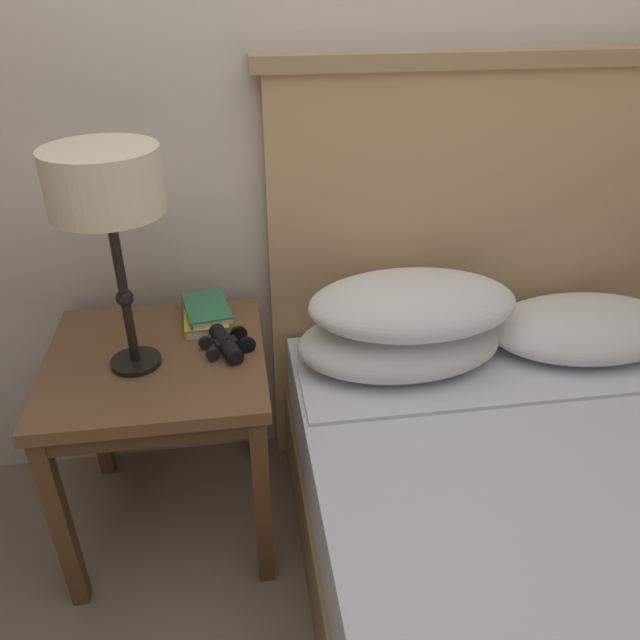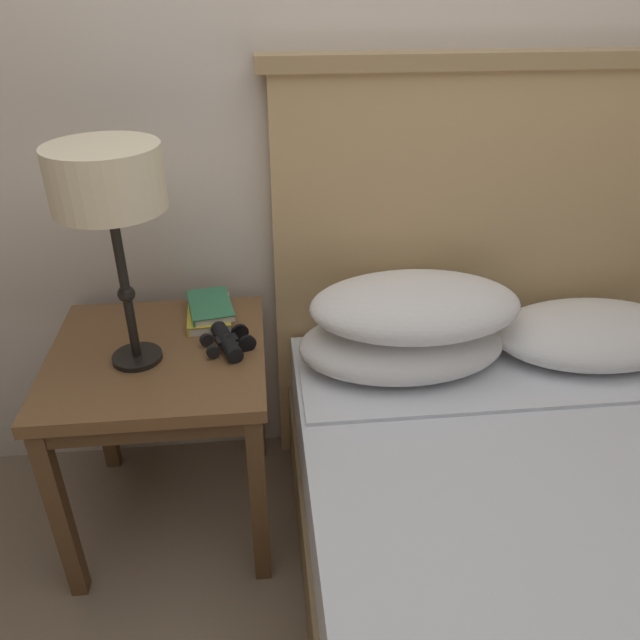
{
  "view_description": "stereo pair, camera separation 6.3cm",
  "coord_description": "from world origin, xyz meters",
  "px_view_note": "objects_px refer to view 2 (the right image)",
  "views": [
    {
      "loc": [
        -0.3,
        -0.76,
        1.53
      ],
      "look_at": [
        -0.1,
        0.63,
        0.71
      ],
      "focal_mm": 35.0,
      "sensor_mm": 36.0,
      "label": 1
    },
    {
      "loc": [
        -0.24,
        -0.77,
        1.53
      ],
      "look_at": [
        -0.1,
        0.63,
        0.71
      ],
      "focal_mm": 35.0,
      "sensor_mm": 36.0,
      "label": 2
    }
  ],
  "objects_px": {
    "nightstand": "(160,376)",
    "binoculars_pair": "(227,342)",
    "book_on_nightstand": "(209,314)",
    "bed": "(560,550)",
    "book_stacked_on_top": "(210,306)",
    "table_lamp": "(107,186)"
  },
  "relations": [
    {
      "from": "nightstand",
      "to": "binoculars_pair",
      "type": "xyz_separation_m",
      "value": [
        0.19,
        -0.01,
        0.1
      ]
    },
    {
      "from": "book_on_nightstand",
      "to": "bed",
      "type": "bearing_deg",
      "value": -38.72
    },
    {
      "from": "nightstand",
      "to": "book_stacked_on_top",
      "type": "distance_m",
      "value": 0.25
    },
    {
      "from": "binoculars_pair",
      "to": "book_stacked_on_top",
      "type": "bearing_deg",
      "value": 107.05
    },
    {
      "from": "bed",
      "to": "binoculars_pair",
      "type": "xyz_separation_m",
      "value": [
        -0.78,
        0.5,
        0.33
      ]
    },
    {
      "from": "nightstand",
      "to": "book_on_nightstand",
      "type": "height_order",
      "value": "book_on_nightstand"
    },
    {
      "from": "table_lamp",
      "to": "nightstand",
      "type": "bearing_deg",
      "value": 37.07
    },
    {
      "from": "table_lamp",
      "to": "book_on_nightstand",
      "type": "height_order",
      "value": "table_lamp"
    },
    {
      "from": "bed",
      "to": "book_on_nightstand",
      "type": "xyz_separation_m",
      "value": [
        -0.84,
        0.67,
        0.32
      ]
    },
    {
      "from": "bed",
      "to": "book_on_nightstand",
      "type": "relative_size",
      "value": 8.95
    },
    {
      "from": "nightstand",
      "to": "binoculars_pair",
      "type": "height_order",
      "value": "binoculars_pair"
    },
    {
      "from": "table_lamp",
      "to": "book_stacked_on_top",
      "type": "relative_size",
      "value": 2.69
    },
    {
      "from": "book_stacked_on_top",
      "to": "table_lamp",
      "type": "bearing_deg",
      "value": -131.49
    },
    {
      "from": "bed",
      "to": "book_on_nightstand",
      "type": "bearing_deg",
      "value": 141.28
    },
    {
      "from": "bed",
      "to": "book_stacked_on_top",
      "type": "relative_size",
      "value": 8.89
    },
    {
      "from": "bed",
      "to": "table_lamp",
      "type": "height_order",
      "value": "bed"
    },
    {
      "from": "table_lamp",
      "to": "book_stacked_on_top",
      "type": "bearing_deg",
      "value": 48.51
    },
    {
      "from": "nightstand",
      "to": "book_on_nightstand",
      "type": "xyz_separation_m",
      "value": [
        0.13,
        0.17,
        0.1
      ]
    },
    {
      "from": "bed",
      "to": "binoculars_pair",
      "type": "bearing_deg",
      "value": 147.39
    },
    {
      "from": "book_on_nightstand",
      "to": "book_stacked_on_top",
      "type": "height_order",
      "value": "book_stacked_on_top"
    },
    {
      "from": "book_on_nightstand",
      "to": "binoculars_pair",
      "type": "height_order",
      "value": "binoculars_pair"
    },
    {
      "from": "book_on_nightstand",
      "to": "book_stacked_on_top",
      "type": "distance_m",
      "value": 0.03
    }
  ]
}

